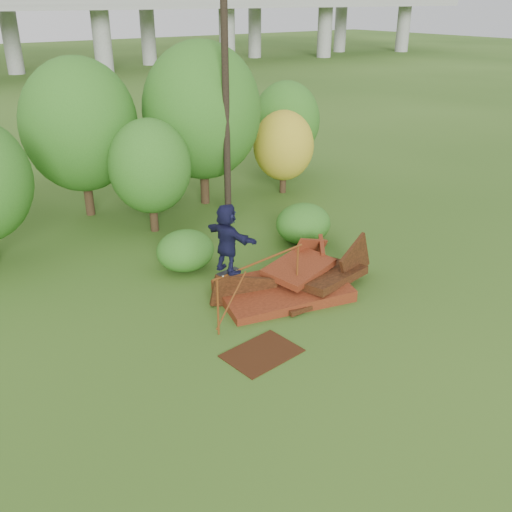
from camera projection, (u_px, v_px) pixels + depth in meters
ground at (319, 323)px, 16.48m from camera, size 240.00×240.00×0.00m
scrap_pile at (294, 283)px, 18.06m from camera, size 5.79×3.30×1.93m
grind_rail at (260, 274)px, 16.38m from camera, size 3.47×0.54×1.76m
skateboard at (228, 271)px, 15.41m from camera, size 0.69×0.27×0.07m
skater at (227, 238)px, 15.01m from camera, size 0.87×1.85×1.91m
flat_plate at (262, 353)px, 15.04m from camera, size 2.05×1.57×0.03m
tree_1 at (80, 125)px, 23.13m from camera, size 4.72×4.72×6.56m
tree_2 at (150, 166)px, 21.91m from camera, size 3.19×3.19×4.50m
tree_3 at (202, 111)px, 24.41m from camera, size 5.10×5.10×7.07m
tree_4 at (284, 146)px, 26.57m from camera, size 2.83×2.83×3.91m
tree_5 at (286, 120)px, 29.19m from camera, size 3.43×3.43×4.82m
shrub_left at (185, 251)px, 19.47m from camera, size 2.01×1.85×1.39m
shrub_right at (303, 224)px, 21.62m from camera, size 2.14×1.96×1.52m
utility_pole at (226, 93)px, 22.05m from camera, size 1.40×0.28×10.26m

